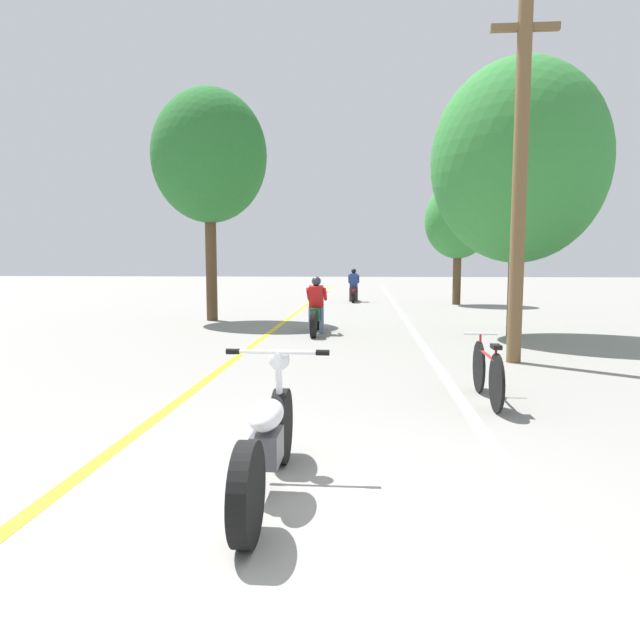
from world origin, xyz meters
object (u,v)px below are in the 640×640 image
object	(u,v)px
utility_pole	(520,176)
motorcycle_rider_far	(354,289)
roadside_tree_right_far	(458,221)
roadside_tree_left	(209,157)
motorcycle_foreground	(268,440)
bicycle_parked	(487,372)
roadside_tree_right_near	(519,162)
motorcycle_rider_lead	(316,312)

from	to	relation	value
utility_pole	motorcycle_rider_far	xyz separation A→B (m)	(-3.03, 14.52, -2.61)
roadside_tree_right_far	roadside_tree_left	size ratio (longest dim) A/B	0.73
motorcycle_foreground	bicycle_parked	xyz separation A→B (m)	(2.22, 2.99, -0.04)
motorcycle_foreground	bicycle_parked	bearing A→B (deg)	53.42
roadside_tree_left	bicycle_parked	distance (m)	11.85
roadside_tree_right_near	roadside_tree_left	distance (m)	8.46
roadside_tree_left	motorcycle_foreground	size ratio (longest dim) A/B	3.17
utility_pole	motorcycle_foreground	xyz separation A→B (m)	(-3.27, -5.85, -2.73)
motorcycle_foreground	motorcycle_rider_far	size ratio (longest dim) A/B	1.04
roadside_tree_right_near	motorcycle_rider_far	bearing A→B (deg)	109.51
roadside_tree_left	utility_pole	bearing A→B (deg)	-42.47
motorcycle_rider_lead	bicycle_parked	distance (m)	7.01
motorcycle_foreground	motorcycle_rider_far	xyz separation A→B (m)	(0.24, 20.37, 0.12)
motorcycle_rider_lead	utility_pole	bearing A→B (deg)	-44.28
motorcycle_foreground	motorcycle_rider_lead	size ratio (longest dim) A/B	0.97
roadside_tree_right_far	motorcycle_rider_lead	size ratio (longest dim) A/B	2.25
roadside_tree_right_near	roadside_tree_left	world-z (taller)	roadside_tree_left
roadside_tree_right_far	motorcycle_rider_lead	bearing A→B (deg)	-116.66
roadside_tree_right_far	bicycle_parked	distance (m)	16.47
motorcycle_rider_far	bicycle_parked	xyz separation A→B (m)	(1.99, -17.38, -0.16)
roadside_tree_right_far	utility_pole	bearing A→B (deg)	-94.77
utility_pole	motorcycle_rider_lead	world-z (taller)	utility_pole
utility_pole	roadside_tree_left	world-z (taller)	roadside_tree_left
utility_pole	motorcycle_foreground	bearing A→B (deg)	-119.19
roadside_tree_right_near	bicycle_parked	world-z (taller)	roadside_tree_right_near
motorcycle_rider_lead	bicycle_parked	xyz separation A→B (m)	(2.67, -6.48, -0.15)
roadside_tree_left	bicycle_parked	bearing A→B (deg)	-57.26
roadside_tree_right_near	motorcycle_rider_far	size ratio (longest dim) A/B	3.11
bicycle_parked	motorcycle_foreground	bearing A→B (deg)	-126.58
roadside_tree_right_far	bicycle_parked	size ratio (longest dim) A/B	2.84
motorcycle_rider_far	motorcycle_foreground	bearing A→B (deg)	-90.66
motorcycle_foreground	motorcycle_rider_far	world-z (taller)	motorcycle_rider_far
roadside_tree_right_near	roadside_tree_right_far	bearing A→B (deg)	88.68
motorcycle_rider_lead	motorcycle_rider_far	world-z (taller)	motorcycle_rider_far
roadside_tree_right_near	bicycle_parked	bearing A→B (deg)	-106.88
roadside_tree_right_far	motorcycle_rider_lead	xyz separation A→B (m)	(-4.81, -9.59, -2.80)
roadside_tree_right_far	motorcycle_foreground	world-z (taller)	roadside_tree_right_far
utility_pole	roadside_tree_left	size ratio (longest dim) A/B	0.92
utility_pole	motorcycle_rider_far	distance (m)	15.06
roadside_tree_right_near	motorcycle_foreground	distance (m)	10.81
utility_pole	roadside_tree_left	bearing A→B (deg)	137.53
motorcycle_rider_far	roadside_tree_right_far	bearing A→B (deg)	-17.57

